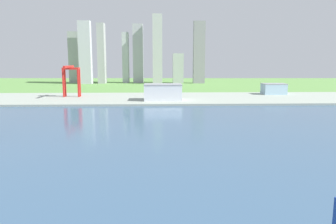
{
  "coord_description": "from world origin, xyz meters",
  "views": [
    {
      "loc": [
        12.43,
        55.33,
        51.0
      ],
      "look_at": [
        18.27,
        228.95,
        23.45
      ],
      "focal_mm": 33.89,
      "sensor_mm": 36.0,
      "label": 1
    }
  ],
  "objects": [
    {
      "name": "industrial_pier",
      "position": [
        0.0,
        490.0,
        1.25
      ],
      "size": [
        840.0,
        140.0,
        2.5
      ],
      "primitive_type": "cube",
      "color": "#949E91",
      "rests_on": "ground"
    },
    {
      "name": "warehouse_annex",
      "position": [
        188.54,
        528.36,
        10.71
      ],
      "size": [
        34.13,
        23.81,
        16.38
      ],
      "color": "#99BCD1",
      "rests_on": "industrial_pier"
    },
    {
      "name": "ground_plane",
      "position": [
        0.0,
        300.0,
        0.0
      ],
      "size": [
        2400.0,
        2400.0,
        0.0
      ],
      "primitive_type": "plane",
      "color": "#5D8F45"
    },
    {
      "name": "distant_skyline",
      "position": [
        -56.38,
        824.5,
        67.18
      ],
      "size": [
        325.4,
        60.82,
        159.09
      ],
      "color": "#989A9B",
      "rests_on": "ground"
    },
    {
      "name": "port_crane_red",
      "position": [
        -107.29,
        500.69,
        33.42
      ],
      "size": [
        22.9,
        44.11,
        43.47
      ],
      "color": "red",
      "rests_on": "industrial_pier"
    },
    {
      "name": "warehouse_main",
      "position": [
        19.39,
        459.07,
        12.87
      ],
      "size": [
        47.93,
        31.93,
        20.69
      ],
      "color": "silver",
      "rests_on": "industrial_pier"
    },
    {
      "name": "water_bay",
      "position": [
        0.0,
        240.0,
        0.07
      ],
      "size": [
        840.0,
        360.0,
        0.15
      ],
      "primitive_type": "cube",
      "color": "#385675",
      "rests_on": "ground"
    }
  ]
}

